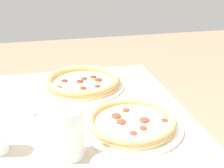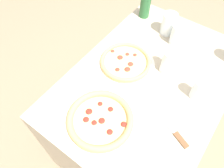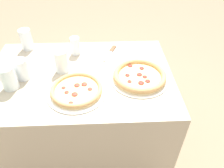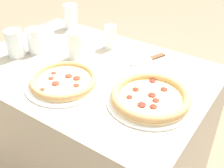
{
  "view_description": "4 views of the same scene",
  "coord_description": "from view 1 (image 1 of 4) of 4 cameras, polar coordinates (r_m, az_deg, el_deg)",
  "views": [
    {
      "loc": [
        0.8,
        -0.09,
        1.26
      ],
      "look_at": [
        -0.16,
        0.14,
        0.84
      ],
      "focal_mm": 50.0,
      "sensor_mm": 36.0,
      "label": 1
    },
    {
      "loc": [
        -0.67,
        -0.24,
        1.67
      ],
      "look_at": [
        -0.18,
        0.12,
        0.81
      ],
      "focal_mm": 35.0,
      "sensor_mm": 36.0,
      "label": 2
    },
    {
      "loc": [
        -0.15,
        1.03,
        1.55
      ],
      "look_at": [
        -0.19,
        0.15,
        0.8
      ],
      "focal_mm": 35.0,
      "sensor_mm": 36.0,
      "label": 3
    },
    {
      "loc": [
        -0.71,
        0.85,
        1.41
      ],
      "look_at": [
        -0.2,
        0.1,
        0.8
      ],
      "focal_mm": 45.0,
      "sensor_mm": 36.0,
      "label": 4
    }
  ],
  "objects": [
    {
      "name": "pizza_veggie",
      "position": [
        1.26,
        -5.42,
        0.35
      ],
      "size": [
        0.34,
        0.34,
        0.04
      ],
      "color": "silver",
      "rests_on": "table"
    },
    {
      "name": "glass_iced_tea",
      "position": [
        0.83,
        -7.86,
        -9.22
      ],
      "size": [
        0.08,
        0.08,
        0.14
      ],
      "color": "white",
      "rests_on": "table"
    },
    {
      "name": "pizza_margherita",
      "position": [
        0.97,
        3.57,
        -7.03
      ],
      "size": [
        0.32,
        0.32,
        0.04
      ],
      "color": "white",
      "rests_on": "table"
    },
    {
      "name": "knife",
      "position": [
        1.13,
        -18.98,
        -4.81
      ],
      "size": [
        0.1,
        0.19,
        0.01
      ],
      "color": "brown",
      "rests_on": "table"
    }
  ]
}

